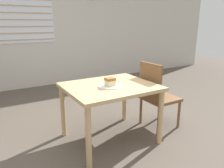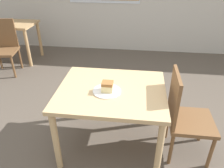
{
  "view_description": "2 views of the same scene",
  "coord_description": "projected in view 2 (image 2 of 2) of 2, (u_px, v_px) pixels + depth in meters",
  "views": [
    {
      "loc": [
        -1.36,
        -2.04,
        1.42
      ],
      "look_at": [
        -0.13,
        0.04,
        0.74
      ],
      "focal_mm": 35.0,
      "sensor_mm": 36.0,
      "label": 1
    },
    {
      "loc": [
        0.11,
        -1.68,
        1.8
      ],
      "look_at": [
        -0.11,
        0.08,
        0.78
      ],
      "focal_mm": 35.0,
      "sensor_mm": 36.0,
      "label": 2
    }
  ],
  "objects": [
    {
      "name": "plate",
      "position": [
        107.0,
        91.0,
        2.06
      ],
      "size": [
        0.27,
        0.27,
        0.01
      ],
      "color": "white",
      "rests_on": "dining_table_near"
    },
    {
      "name": "ground_plane",
      "position": [
        121.0,
        150.0,
        2.36
      ],
      "size": [
        14.0,
        14.0,
        0.0
      ],
      "primitive_type": "plane",
      "color": "brown"
    },
    {
      "name": "chair_near_window",
      "position": [
        184.0,
        115.0,
        2.12
      ],
      "size": [
        0.43,
        0.43,
        0.92
      ],
      "rotation": [
        0.0,
        0.0,
        1.57
      ],
      "color": "brown",
      "rests_on": "ground_plane"
    },
    {
      "name": "dining_table_far",
      "position": [
        13.0,
        30.0,
        4.18
      ],
      "size": [
        0.87,
        0.64,
        0.74
      ],
      "color": "tan",
      "rests_on": "ground_plane"
    },
    {
      "name": "chair_far_corner",
      "position": [
        4.0,
        46.0,
        3.79
      ],
      "size": [
        0.5,
        0.5,
        0.92
      ],
      "rotation": [
        0.0,
        0.0,
        0.17
      ],
      "color": "brown",
      "rests_on": "ground_plane"
    },
    {
      "name": "dining_table_near",
      "position": [
        112.0,
        97.0,
        2.15
      ],
      "size": [
        1.04,
        0.87,
        0.71
      ],
      "color": "tan",
      "rests_on": "ground_plane"
    },
    {
      "name": "cake_slice",
      "position": [
        107.0,
        86.0,
        2.03
      ],
      "size": [
        0.1,
        0.1,
        0.09
      ],
      "color": "beige",
      "rests_on": "plate"
    }
  ]
}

